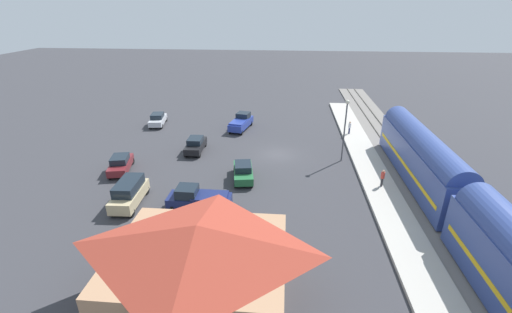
# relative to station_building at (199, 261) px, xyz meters

# --- Properties ---
(ground_plane) EXTENTS (200.00, 200.00, 0.00)m
(ground_plane) POSITION_rel_station_building_xyz_m (-4.00, -22.00, -2.66)
(ground_plane) COLOR #38383D
(railway_track) EXTENTS (4.80, 70.00, 0.30)m
(railway_track) POSITION_rel_station_building_xyz_m (-18.00, -22.00, -2.56)
(railway_track) COLOR slate
(railway_track) RESTS_ON ground
(platform) EXTENTS (3.20, 46.00, 0.30)m
(platform) POSITION_rel_station_building_xyz_m (-14.00, -22.00, -2.51)
(platform) COLOR #B7B2A8
(platform) RESTS_ON ground
(station_building) EXTENTS (10.70, 8.96, 5.12)m
(station_building) POSITION_rel_station_building_xyz_m (0.00, 0.00, 0.00)
(station_building) COLOR tan
(station_building) RESTS_ON ground
(pedestrian_on_platform) EXTENTS (0.36, 0.36, 1.71)m
(pedestrian_on_platform) POSITION_rel_station_building_xyz_m (-13.32, -29.21, -1.38)
(pedestrian_on_platform) COLOR #23284C
(pedestrian_on_platform) RESTS_ON platform
(pedestrian_waiting_far) EXTENTS (0.36, 0.36, 1.71)m
(pedestrian_waiting_far) POSITION_rel_station_building_xyz_m (-14.10, -14.57, -1.38)
(pedestrian_waiting_far) COLOR #333338
(pedestrian_waiting_far) RESTS_ON platform
(suv_tan) EXTENTS (2.18, 4.98, 2.22)m
(suv_tan) POSITION_rel_station_building_xyz_m (8.74, -9.82, -1.51)
(suv_tan) COLOR #C6B284
(suv_tan) RESTS_ON ground
(sedan_silver) EXTENTS (2.44, 4.71, 1.74)m
(sedan_silver) POSITION_rel_station_building_xyz_m (13.86, -31.34, -1.78)
(sedan_silver) COLOR silver
(sedan_silver) RESTS_ON ground
(sedan_black) EXTENTS (1.90, 4.53, 1.74)m
(sedan_black) POSITION_rel_station_building_xyz_m (5.90, -22.06, -1.78)
(sedan_black) COLOR black
(sedan_black) RESTS_ON ground
(pickup_navy) EXTENTS (5.42, 2.53, 2.14)m
(pickup_navy) POSITION_rel_station_building_xyz_m (2.49, -9.46, -1.63)
(pickup_navy) COLOR navy
(pickup_navy) RESTS_ON ground
(pickup_blue) EXTENTS (3.08, 5.70, 2.14)m
(pickup_blue) POSITION_rel_station_building_xyz_m (1.48, -30.68, -1.63)
(pickup_blue) COLOR #283D9E
(pickup_blue) RESTS_ON ground
(sedan_maroon) EXTENTS (2.77, 4.79, 1.74)m
(sedan_maroon) POSITION_rel_station_building_xyz_m (12.45, -16.06, -1.78)
(sedan_maroon) COLOR maroon
(sedan_maroon) RESTS_ON ground
(sedan_green) EXTENTS (2.53, 4.73, 1.74)m
(sedan_green) POSITION_rel_station_building_xyz_m (-0.65, -15.40, -1.78)
(sedan_green) COLOR #236638
(sedan_green) RESTS_ON ground
(light_pole_near_platform) EXTENTS (0.44, 0.44, 7.04)m
(light_pole_near_platform) POSITION_rel_station_building_xyz_m (-11.20, -20.87, 1.83)
(light_pole_near_platform) COLOR #515156
(light_pole_near_platform) RESTS_ON ground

